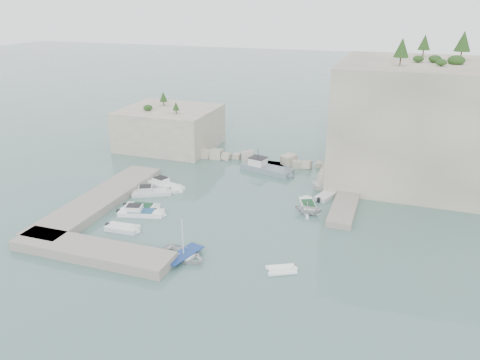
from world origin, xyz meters
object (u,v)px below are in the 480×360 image
(motorboat_a, at_px, (166,187))
(tender_east_a, at_px, (308,214))
(tender_east_d, at_px, (327,191))
(work_boat, at_px, (267,172))
(tender_east_b, at_px, (308,207))
(tender_east_c, at_px, (328,196))
(motorboat_d, at_px, (141,215))
(motorboat_e, at_px, (123,230))
(inflatable_dinghy, at_px, (281,271))
(rowboat, at_px, (184,258))
(motorboat_b, at_px, (152,195))
(motorboat_c, at_px, (142,209))

(motorboat_a, bearing_deg, tender_east_a, 12.45)
(tender_east_d, xyz_separation_m, work_boat, (-10.13, 4.78, 0.00))
(tender_east_b, height_order, tender_east_c, same)
(motorboat_d, relative_size, motorboat_e, 1.45)
(motorboat_e, height_order, tender_east_c, same)
(motorboat_e, xyz_separation_m, inflatable_dinghy, (19.65, -2.47, 0.00))
(rowboat, bearing_deg, tender_east_d, -10.48)
(motorboat_b, xyz_separation_m, tender_east_b, (21.22, 2.87, 0.00))
(motorboat_a, relative_size, rowboat, 1.26)
(rowboat, bearing_deg, motorboat_e, 85.70)
(motorboat_b, height_order, tender_east_d, tender_east_d)
(rowboat, height_order, tender_east_d, tender_east_d)
(motorboat_d, relative_size, tender_east_b, 1.22)
(tender_east_b, bearing_deg, motorboat_b, 75.73)
(rowboat, bearing_deg, tender_east_a, -19.15)
(tender_east_b, bearing_deg, tender_east_a, 169.22)
(tender_east_a, bearing_deg, motorboat_d, 111.40)
(work_boat, bearing_deg, tender_east_a, -40.90)
(motorboat_c, bearing_deg, tender_east_d, 24.03)
(motorboat_e, bearing_deg, motorboat_c, 95.15)
(motorboat_e, bearing_deg, inflatable_dinghy, -10.12)
(motorboat_c, distance_m, work_boat, 21.71)
(work_boat, bearing_deg, tender_east_b, -37.57)
(motorboat_b, bearing_deg, motorboat_c, -102.25)
(motorboat_a, distance_m, motorboat_b, 3.05)
(tender_east_c, distance_m, work_boat, 12.45)
(rowboat, xyz_separation_m, work_boat, (0.97, 27.79, 0.00))
(inflatable_dinghy, bearing_deg, motorboat_c, 130.57)
(rowboat, bearing_deg, motorboat_a, 48.26)
(tender_east_d, bearing_deg, motorboat_d, 129.25)
(motorboat_c, relative_size, tender_east_b, 0.98)
(tender_east_b, xyz_separation_m, tender_east_c, (1.79, 4.42, 0.00))
(tender_east_a, relative_size, tender_east_d, 0.78)
(motorboat_b, bearing_deg, motorboat_a, 52.45)
(inflatable_dinghy, distance_m, tender_east_b, 15.87)
(motorboat_b, bearing_deg, inflatable_dinghy, -58.02)
(motorboat_d, bearing_deg, tender_east_b, 11.07)
(tender_east_a, bearing_deg, tender_east_c, -10.72)
(motorboat_b, xyz_separation_m, rowboat, (11.50, -13.87, 0.00))
(motorboat_e, distance_m, tender_east_b, 23.36)
(motorboat_e, xyz_separation_m, tender_east_a, (19.54, 11.40, 0.00))
(motorboat_e, height_order, inflatable_dinghy, motorboat_e)
(work_boat, bearing_deg, motorboat_d, -103.49)
(motorboat_e, relative_size, inflatable_dinghy, 1.34)
(motorboat_d, distance_m, inflatable_dinghy, 20.87)
(inflatable_dinghy, xyz_separation_m, tender_east_c, (1.29, 20.28, 0.00))
(motorboat_a, height_order, motorboat_c, motorboat_a)
(rowboat, height_order, tender_east_c, rowboat)
(motorboat_d, height_order, tender_east_a, tender_east_a)
(motorboat_c, height_order, rowboat, rowboat)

